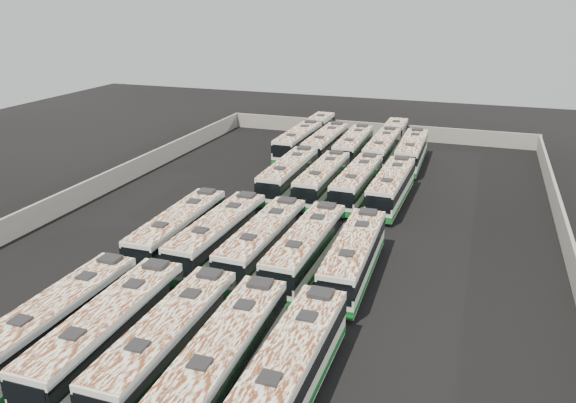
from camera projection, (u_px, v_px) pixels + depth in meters
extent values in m
plane|color=black|center=(298.00, 227.00, 50.93)|extent=(140.00, 140.00, 0.00)
cube|color=gray|center=(375.00, 130.00, 82.71)|extent=(45.20, 0.30, 2.20)
cube|color=gray|center=(569.00, 251.00, 43.63)|extent=(0.30, 73.20, 2.20)
cube|color=gray|center=(92.00, 189.00, 57.47)|extent=(0.30, 73.20, 2.20)
cube|color=silver|center=(59.00, 319.00, 33.11)|extent=(2.63, 12.29, 2.81)
cube|color=#0F5B21|center=(62.00, 334.00, 33.46)|extent=(2.68, 12.34, 0.43)
cube|color=black|center=(58.00, 313.00, 32.95)|extent=(2.69, 12.35, 0.94)
cube|color=white|center=(56.00, 298.00, 32.61)|extent=(2.58, 12.04, 0.07)
cube|color=black|center=(20.00, 320.00, 30.19)|extent=(0.98, 0.98, 0.14)
cube|color=black|center=(86.00, 276.00, 34.96)|extent=(0.98, 0.98, 0.14)
cube|color=black|center=(110.00, 259.00, 37.12)|extent=(1.34, 1.13, 0.27)
cylinder|color=black|center=(28.00, 381.00, 29.72)|extent=(0.29, 1.02, 1.02)
cylinder|color=black|center=(89.00, 303.00, 37.36)|extent=(0.29, 1.02, 1.02)
cylinder|color=black|center=(117.00, 308.00, 36.67)|extent=(0.29, 1.02, 1.02)
cube|color=silver|center=(109.00, 331.00, 31.81)|extent=(2.91, 12.80, 2.92)
cube|color=#0F5B21|center=(111.00, 347.00, 32.18)|extent=(2.96, 12.85, 0.45)
cube|color=black|center=(108.00, 324.00, 31.64)|extent=(2.97, 12.86, 0.98)
cube|color=black|center=(26.00, 399.00, 25.99)|extent=(2.34, 0.11, 1.54)
cube|color=white|center=(106.00, 308.00, 31.30)|extent=(2.85, 12.54, 0.07)
cube|color=black|center=(73.00, 334.00, 28.76)|extent=(1.03, 1.03, 0.15)
cube|color=black|center=(134.00, 284.00, 33.76)|extent=(1.03, 1.03, 0.15)
cube|color=black|center=(156.00, 265.00, 36.02)|extent=(1.40, 1.20, 0.28)
cylinder|color=black|center=(46.00, 391.00, 28.95)|extent=(0.32, 1.07, 1.06)
cylinder|color=black|center=(83.00, 401.00, 28.29)|extent=(0.32, 1.07, 1.06)
cylinder|color=black|center=(134.00, 312.00, 36.23)|extent=(0.32, 1.07, 1.06)
cylinder|color=black|center=(165.00, 318.00, 35.56)|extent=(0.32, 1.07, 1.06)
cube|color=silver|center=(168.00, 342.00, 30.90)|extent=(2.67, 12.51, 2.86)
cube|color=#0F5B21|center=(170.00, 358.00, 31.26)|extent=(2.72, 12.56, 0.44)
cube|color=black|center=(168.00, 335.00, 30.74)|extent=(2.73, 12.57, 0.96)
cube|color=white|center=(166.00, 319.00, 30.40)|extent=(2.62, 12.26, 0.07)
cube|color=black|center=(138.00, 345.00, 27.92)|extent=(0.99, 0.99, 0.15)
cube|color=black|center=(191.00, 293.00, 32.80)|extent=(0.99, 0.99, 0.15)
cube|color=black|center=(210.00, 274.00, 35.00)|extent=(1.36, 1.15, 0.27)
cylinder|color=black|center=(110.00, 403.00, 28.13)|extent=(0.30, 1.04, 1.04)
cylinder|color=black|center=(187.00, 321.00, 35.23)|extent=(0.30, 1.04, 1.04)
cylinder|color=black|center=(219.00, 327.00, 34.55)|extent=(0.30, 1.04, 1.04)
cube|color=silver|center=(225.00, 357.00, 29.55)|extent=(2.95, 12.75, 2.91)
cube|color=#0F5B21|center=(226.00, 374.00, 29.91)|extent=(3.00, 12.80, 0.44)
cube|color=black|center=(225.00, 349.00, 29.38)|extent=(3.01, 12.81, 0.97)
cube|color=white|center=(224.00, 333.00, 29.04)|extent=(2.89, 12.49, 0.07)
cube|color=black|center=(200.00, 363.00, 26.51)|extent=(1.03, 1.03, 0.15)
cube|color=black|center=(244.00, 305.00, 31.49)|extent=(1.03, 1.03, 0.15)
cube|color=black|center=(260.00, 283.00, 33.74)|extent=(1.40, 1.20, 0.27)
cylinder|color=black|center=(236.00, 333.00, 33.95)|extent=(0.32, 1.06, 1.06)
cylinder|color=black|center=(271.00, 340.00, 33.29)|extent=(0.32, 1.06, 1.06)
cube|color=silver|center=(290.00, 371.00, 28.48)|extent=(2.74, 12.68, 2.90)
cube|color=#0F5B21|center=(290.00, 388.00, 28.85)|extent=(2.80, 12.73, 0.44)
cube|color=black|center=(290.00, 363.00, 28.32)|extent=(2.81, 12.74, 0.97)
cube|color=white|center=(290.00, 346.00, 27.97)|extent=(2.69, 12.42, 0.07)
cube|color=black|center=(269.00, 378.00, 25.48)|extent=(1.01, 1.01, 0.15)
cube|color=black|center=(307.00, 316.00, 30.39)|extent=(1.01, 1.01, 0.15)
cube|color=black|center=(320.00, 293.00, 32.61)|extent=(1.38, 1.17, 0.27)
cylinder|color=black|center=(295.00, 344.00, 32.86)|extent=(0.30, 1.06, 1.05)
cylinder|color=black|center=(332.00, 352.00, 32.14)|extent=(0.30, 1.06, 1.05)
cube|color=silver|center=(179.00, 230.00, 45.65)|extent=(2.82, 12.52, 2.86)
cube|color=#0F5B21|center=(180.00, 242.00, 46.01)|extent=(2.87, 12.57, 0.44)
cube|color=black|center=(179.00, 225.00, 45.49)|extent=(2.88, 12.58, 0.96)
cube|color=black|center=(136.00, 258.00, 39.96)|extent=(2.29, 0.10, 1.51)
cube|color=#0F5B21|center=(138.00, 278.00, 40.51)|extent=(2.60, 0.15, 0.29)
cube|color=white|center=(178.00, 213.00, 45.15)|extent=(2.76, 12.27, 0.07)
cube|color=black|center=(160.00, 225.00, 42.67)|extent=(1.00, 1.00, 0.15)
cube|color=black|center=(193.00, 201.00, 47.56)|extent=(1.00, 1.00, 0.15)
cube|color=black|center=(206.00, 191.00, 49.76)|extent=(1.37, 1.17, 0.27)
cylinder|color=black|center=(142.00, 263.00, 42.86)|extent=(0.31, 1.04, 1.04)
cylinder|color=black|center=(167.00, 267.00, 42.21)|extent=(0.31, 1.04, 1.04)
cylinder|color=black|center=(191.00, 225.00, 49.98)|extent=(0.31, 1.04, 1.04)
cylinder|color=black|center=(213.00, 228.00, 49.32)|extent=(0.31, 1.04, 1.04)
cube|color=silver|center=(219.00, 236.00, 44.51)|extent=(2.93, 12.80, 2.92)
cube|color=#0F5B21|center=(219.00, 248.00, 44.87)|extent=(2.98, 12.85, 0.45)
cube|color=black|center=(218.00, 230.00, 44.34)|extent=(2.99, 12.86, 0.98)
cube|color=black|center=(176.00, 266.00, 38.77)|extent=(2.34, 0.11, 1.54)
cube|color=#0F5B21|center=(178.00, 287.00, 39.33)|extent=(2.66, 0.16, 0.30)
cube|color=white|center=(218.00, 218.00, 43.99)|extent=(2.87, 12.54, 0.07)
cube|color=black|center=(200.00, 230.00, 41.49)|extent=(1.03, 1.03, 0.15)
cube|color=black|center=(233.00, 205.00, 46.42)|extent=(1.03, 1.03, 0.15)
cube|color=black|center=(246.00, 195.00, 48.64)|extent=(1.41, 1.20, 0.28)
cylinder|color=black|center=(181.00, 270.00, 41.75)|extent=(0.32, 1.07, 1.06)
cylinder|color=black|center=(208.00, 275.00, 41.00)|extent=(0.32, 1.07, 1.06)
cylinder|color=black|center=(229.00, 230.00, 48.91)|extent=(0.32, 1.07, 1.06)
cylinder|color=black|center=(253.00, 234.00, 48.16)|extent=(0.32, 1.07, 1.06)
cube|color=silver|center=(263.00, 242.00, 43.41)|extent=(2.79, 12.61, 2.88)
cube|color=#0F5B21|center=(263.00, 254.00, 43.77)|extent=(2.84, 12.66, 0.44)
cube|color=black|center=(263.00, 236.00, 43.25)|extent=(2.85, 12.67, 0.96)
cube|color=black|center=(227.00, 274.00, 37.73)|extent=(2.31, 0.09, 1.52)
cube|color=#0F5B21|center=(228.00, 295.00, 38.29)|extent=(2.62, 0.14, 0.29)
cube|color=white|center=(263.00, 225.00, 42.90)|extent=(2.74, 12.36, 0.07)
cube|color=black|center=(248.00, 237.00, 40.43)|extent=(1.01, 1.01, 0.15)
cube|color=black|center=(276.00, 211.00, 45.31)|extent=(1.01, 1.01, 0.15)
cube|color=black|center=(287.00, 200.00, 47.50)|extent=(1.38, 1.17, 0.27)
cylinder|color=black|center=(228.00, 277.00, 40.67)|extent=(0.31, 1.05, 1.05)
cylinder|color=black|center=(256.00, 283.00, 39.94)|extent=(0.31, 1.05, 1.05)
cylinder|color=black|center=(269.00, 236.00, 47.76)|extent=(0.31, 1.05, 1.05)
cylinder|color=black|center=(294.00, 239.00, 47.04)|extent=(0.31, 1.05, 1.05)
cube|color=silver|center=(306.00, 249.00, 42.22)|extent=(2.84, 12.63, 2.89)
cube|color=#0F5B21|center=(306.00, 262.00, 42.59)|extent=(2.89, 12.68, 0.44)
cube|color=black|center=(306.00, 243.00, 42.06)|extent=(2.90, 12.69, 0.97)
cube|color=black|center=(275.00, 283.00, 36.55)|extent=(2.31, 0.10, 1.52)
cube|color=#0F5B21|center=(275.00, 304.00, 37.10)|extent=(2.62, 0.15, 0.29)
cube|color=white|center=(306.00, 231.00, 41.72)|extent=(2.78, 12.38, 0.07)
cube|color=black|center=(294.00, 244.00, 39.24)|extent=(1.01, 1.01, 0.15)
cube|color=black|center=(317.00, 217.00, 44.12)|extent=(1.01, 1.01, 0.15)
cube|color=black|center=(327.00, 206.00, 46.32)|extent=(1.38, 1.18, 0.27)
cylinder|color=black|center=(272.00, 286.00, 39.49)|extent=(0.31, 1.05, 1.05)
cylinder|color=black|center=(303.00, 291.00, 38.75)|extent=(0.31, 1.05, 1.05)
cylinder|color=black|center=(308.00, 242.00, 46.58)|extent=(0.31, 1.05, 1.05)
cylinder|color=black|center=(335.00, 246.00, 45.85)|extent=(0.31, 1.05, 1.05)
cube|color=silver|center=(354.00, 257.00, 40.96)|extent=(2.89, 12.46, 2.84)
cube|color=#0F5B21|center=(353.00, 270.00, 41.32)|extent=(2.94, 12.52, 0.43)
cube|color=black|center=(354.00, 251.00, 40.80)|extent=(2.95, 12.53, 0.95)
cube|color=black|center=(334.00, 293.00, 35.29)|extent=(2.28, 0.12, 1.50)
cube|color=#0F5B21|center=(333.00, 315.00, 35.83)|extent=(2.59, 0.16, 0.29)
cube|color=white|center=(355.00, 239.00, 40.46)|extent=(2.83, 12.22, 0.07)
cube|color=black|center=(347.00, 253.00, 37.99)|extent=(1.01, 1.01, 0.14)
cube|color=black|center=(362.00, 224.00, 42.87)|extent=(1.01, 1.01, 0.14)
cube|color=black|center=(368.00, 212.00, 45.06)|extent=(1.37, 1.17, 0.27)
cylinder|color=black|center=(325.00, 296.00, 38.17)|extent=(0.31, 1.04, 1.03)
cylinder|color=black|center=(357.00, 301.00, 37.53)|extent=(0.31, 1.04, 1.03)
cylinder|color=black|center=(350.00, 249.00, 45.27)|extent=(0.31, 1.04, 1.03)
cylinder|color=black|center=(377.00, 253.00, 44.63)|extent=(0.31, 1.04, 1.03)
cube|color=silver|center=(289.00, 175.00, 59.49)|extent=(2.78, 12.77, 2.92)
cube|color=#0F5B21|center=(289.00, 185.00, 59.85)|extent=(2.83, 12.82, 0.45)
cube|color=black|center=(289.00, 171.00, 59.32)|extent=(2.84, 12.83, 0.98)
cube|color=black|center=(267.00, 191.00, 53.68)|extent=(2.34, 0.08, 1.54)
cube|color=#0F5B21|center=(268.00, 207.00, 54.24)|extent=(2.66, 0.13, 0.30)
cube|color=white|center=(289.00, 162.00, 58.97)|extent=(2.72, 12.52, 0.07)
cube|color=black|center=(280.00, 168.00, 56.44)|extent=(1.02, 1.02, 0.15)
cube|color=black|center=(297.00, 154.00, 61.43)|extent=(1.02, 1.02, 0.15)
cube|color=black|center=(304.00, 148.00, 63.67)|extent=(1.39, 1.18, 0.28)
cylinder|color=black|center=(265.00, 198.00, 56.65)|extent=(0.31, 1.06, 1.06)
cylinder|color=black|center=(286.00, 200.00, 55.96)|extent=(0.31, 1.06, 1.06)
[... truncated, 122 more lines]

